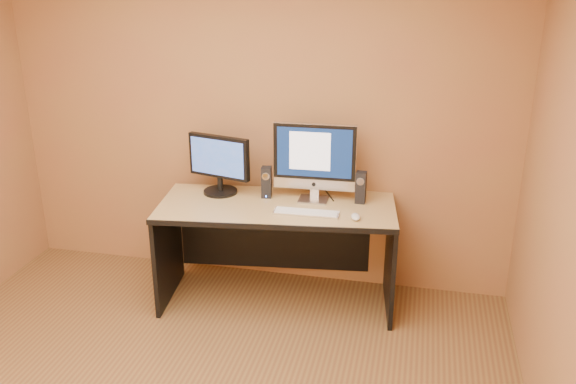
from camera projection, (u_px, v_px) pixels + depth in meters
The scene contains 10 objects.
walls at pixel (144, 221), 2.90m from camera, with size 4.00×4.00×2.60m, color olive, non-canonical shape.
desk at pixel (277, 254), 4.59m from camera, with size 1.72×0.75×0.80m, color tan, non-canonical shape.
imac at pixel (314, 162), 4.43m from camera, with size 0.61×0.23×0.59m, color #B1B0B5, non-canonical shape.
second_monitor at pixel (219, 165), 4.60m from camera, with size 0.52×0.26×0.45m, color black, non-canonical shape.
speaker_left at pixel (266, 182), 4.56m from camera, with size 0.07×0.08×0.24m, color black, non-canonical shape.
speaker_right at pixel (361, 187), 4.45m from camera, with size 0.07×0.08×0.24m, color black, non-canonical shape.
keyboard at pixel (306, 212), 4.29m from camera, with size 0.46×0.12×0.02m, color silver.
mouse at pixel (356, 217), 4.19m from camera, with size 0.06×0.11×0.04m, color silver.
cable_a at pixel (329, 195), 4.62m from camera, with size 0.01×0.01×0.24m, color black.
cable_b at pixel (313, 192), 4.68m from camera, with size 0.01×0.01×0.19m, color black.
Camera 1 is at (1.25, -2.45, 2.45)m, focal length 38.00 mm.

